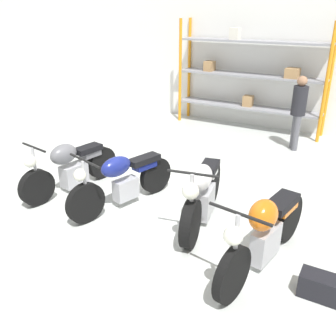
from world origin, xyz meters
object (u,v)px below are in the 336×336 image
motorcycle_white (202,194)px  toolbox (319,286)px  person_browsing (299,107)px  motorcycle_blue (123,180)px  motorcycle_grey (70,167)px  shelving_rack (249,74)px  motorcycle_orange (265,232)px

motorcycle_white → toolbox: 2.05m
person_browsing → toolbox: 5.02m
motorcycle_blue → motorcycle_grey: bearing=-75.3°
shelving_rack → motorcycle_orange: shelving_rack is taller
motorcycle_grey → motorcycle_white: motorcycle_white is taller
shelving_rack → motorcycle_orange: 6.09m
person_browsing → toolbox: size_ratio=3.79×
person_browsing → motorcycle_white: bearing=55.4°
motorcycle_white → motorcycle_orange: bearing=50.2°
motorcycle_grey → person_browsing: person_browsing is taller
motorcycle_blue → person_browsing: (1.80, 4.14, 0.51)m
shelving_rack → motorcycle_blue: size_ratio=1.91×
motorcycle_grey → motorcycle_blue: motorcycle_blue is taller
motorcycle_orange → person_browsing: bearing=-162.6°
motorcycle_blue → toolbox: size_ratio=4.61×
motorcycle_blue → motorcycle_white: 1.33m
toolbox → person_browsing: bearing=105.9°
shelving_rack → motorcycle_orange: bearing=-68.9°
person_browsing → toolbox: person_browsing is taller
motorcycle_blue → person_browsing: 4.54m
motorcycle_white → toolbox: motorcycle_white is taller
motorcycle_grey → person_browsing: 5.10m
shelving_rack → motorcycle_white: 5.21m
motorcycle_orange → toolbox: (0.72, -0.22, -0.36)m
motorcycle_grey → person_browsing: bearing=154.1°
shelving_rack → motorcycle_blue: 5.31m
shelving_rack → toolbox: bearing=-63.7°
motorcycle_white → person_browsing: size_ratio=1.21×
motorcycle_blue → toolbox: motorcycle_blue is taller
toolbox → motorcycle_orange: bearing=162.8°
shelving_rack → motorcycle_grey: shelving_rack is taller
shelving_rack → motorcycle_orange: (2.17, -5.62, -0.92)m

